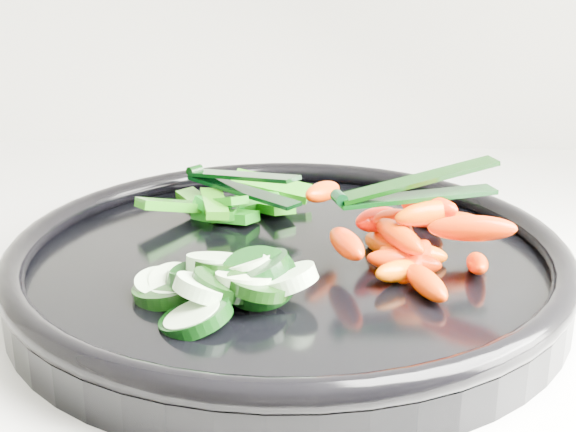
{
  "coord_description": "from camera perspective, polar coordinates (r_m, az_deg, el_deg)",
  "views": [
    {
      "loc": [
        -0.09,
        1.12,
        1.17
      ],
      "look_at": [
        -0.12,
        1.61,
        0.99
      ],
      "focal_mm": 50.0,
      "sensor_mm": 36.0,
      "label": 1
    }
  ],
  "objects": [
    {
      "name": "veggie_tray",
      "position": [
        0.54,
        0.0,
        -3.45
      ],
      "size": [
        0.38,
        0.38,
        0.04
      ],
      "color": "black",
      "rests_on": "counter"
    },
    {
      "name": "cucumber_pile",
      "position": [
        0.48,
        -5.03,
        -4.74
      ],
      "size": [
        0.13,
        0.12,
        0.04
      ],
      "color": "black",
      "rests_on": "veggie_tray"
    },
    {
      "name": "carrot_pile",
      "position": [
        0.53,
        8.6,
        -1.32
      ],
      "size": [
        0.14,
        0.17,
        0.05
      ],
      "color": "#EC3000",
      "rests_on": "veggie_tray"
    },
    {
      "name": "pepper_pile",
      "position": [
        0.62,
        -4.21,
        0.85
      ],
      "size": [
        0.13,
        0.09,
        0.04
      ],
      "color": "#09640E",
      "rests_on": "veggie_tray"
    },
    {
      "name": "tong_carrot",
      "position": [
        0.53,
        8.89,
        1.93
      ],
      "size": [
        0.11,
        0.05,
        0.02
      ],
      "color": "black",
      "rests_on": "carrot_pile"
    },
    {
      "name": "tong_pepper",
      "position": [
        0.62,
        -3.54,
        2.42
      ],
      "size": [
        0.1,
        0.08,
        0.02
      ],
      "color": "black",
      "rests_on": "pepper_pile"
    }
  ]
}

